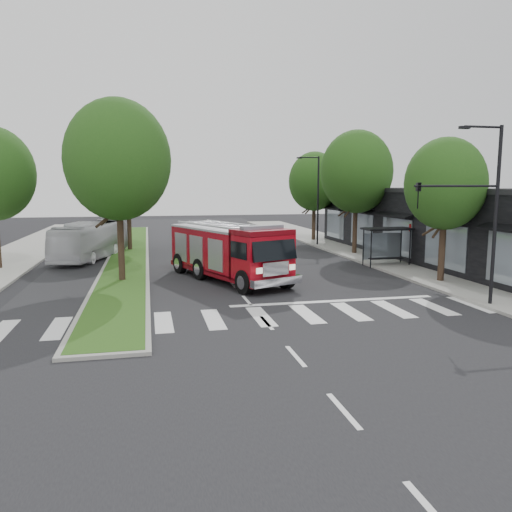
# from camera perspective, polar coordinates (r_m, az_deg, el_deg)

# --- Properties ---
(ground) EXTENTS (140.00, 140.00, 0.00)m
(ground) POSITION_cam_1_polar(r_m,az_deg,el_deg) (23.78, -1.05, -5.12)
(ground) COLOR black
(ground) RESTS_ON ground
(sidewalk_right) EXTENTS (5.00, 80.00, 0.15)m
(sidewalk_right) POSITION_cam_1_polar(r_m,az_deg,el_deg) (37.26, 15.01, -0.49)
(sidewalk_right) COLOR gray
(sidewalk_right) RESTS_ON ground
(median) EXTENTS (3.00, 50.00, 0.15)m
(median) POSITION_cam_1_polar(r_m,az_deg,el_deg) (41.09, -14.27, 0.32)
(median) COLOR gray
(median) RESTS_ON ground
(storefront_row) EXTENTS (8.00, 30.00, 5.00)m
(storefront_row) POSITION_cam_1_polar(r_m,az_deg,el_deg) (39.26, 20.99, 3.24)
(storefront_row) COLOR black
(storefront_row) RESTS_ON ground
(bus_shelter) EXTENTS (3.20, 1.60, 2.61)m
(bus_shelter) POSITION_cam_1_polar(r_m,az_deg,el_deg) (34.80, 14.61, 2.20)
(bus_shelter) COLOR black
(bus_shelter) RESTS_ON ground
(tree_right_near) EXTENTS (4.40, 4.40, 8.05)m
(tree_right_near) POSITION_cam_1_polar(r_m,az_deg,el_deg) (29.45, 20.82, 7.70)
(tree_right_near) COLOR black
(tree_right_near) RESTS_ON ground
(tree_right_mid) EXTENTS (5.60, 5.60, 9.72)m
(tree_right_mid) POSITION_cam_1_polar(r_m,az_deg,el_deg) (40.07, 11.41, 9.41)
(tree_right_mid) COLOR black
(tree_right_mid) RESTS_ON ground
(tree_right_far) EXTENTS (5.00, 5.00, 8.73)m
(tree_right_far) POSITION_cam_1_polar(r_m,az_deg,el_deg) (49.39, 6.69, 8.46)
(tree_right_far) COLOR black
(tree_right_far) RESTS_ON ground
(tree_median_near) EXTENTS (5.80, 5.80, 10.16)m
(tree_median_near) POSITION_cam_1_polar(r_m,az_deg,el_deg) (28.79, -15.52, 10.53)
(tree_median_near) COLOR black
(tree_median_near) RESTS_ON ground
(tree_median_far) EXTENTS (5.60, 5.60, 9.72)m
(tree_median_far) POSITION_cam_1_polar(r_m,az_deg,el_deg) (42.76, -14.49, 9.21)
(tree_median_far) COLOR black
(tree_median_far) RESTS_ON ground
(streetlight_right_near) EXTENTS (4.08, 0.22, 8.00)m
(streetlight_right_near) POSITION_cam_1_polar(r_m,az_deg,el_deg) (23.86, 24.11, 5.55)
(streetlight_right_near) COLOR black
(streetlight_right_near) RESTS_ON ground
(streetlight_right_far) EXTENTS (2.11, 0.20, 8.00)m
(streetlight_right_far) POSITION_cam_1_polar(r_m,az_deg,el_deg) (45.24, 6.92, 6.78)
(streetlight_right_far) COLOR black
(streetlight_right_far) RESTS_ON ground
(fire_engine) EXTENTS (6.28, 10.14, 3.39)m
(fire_engine) POSITION_cam_1_polar(r_m,az_deg,el_deg) (28.70, -3.20, 0.43)
(fire_engine) COLOR #5F050C
(fire_engine) RESTS_ON ground
(city_bus) EXTENTS (4.97, 10.28, 2.79)m
(city_bus) POSITION_cam_1_polar(r_m,az_deg,el_deg) (39.18, -18.29, 1.74)
(city_bus) COLOR silver
(city_bus) RESTS_ON ground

